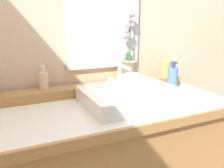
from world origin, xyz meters
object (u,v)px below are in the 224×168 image
sink_basin (132,97)px  soap_dispenser (44,80)px  potted_plant (129,65)px  lotion_bottle (173,78)px  tumbler_cup (165,69)px  soap_bar (100,85)px

sink_basin → soap_dispenser: bearing=144.2°
potted_plant → lotion_bottle: potted_plant is taller
tumbler_cup → potted_plant: bearing=173.0°
soap_dispenser → lotion_bottle: (0.74, -0.15, -0.03)m
potted_plant → lotion_bottle: size_ratio=2.31×
sink_basin → soap_bar: bearing=139.9°
soap_bar → potted_plant: potted_plant is taller
soap_dispenser → tumbler_cup: (0.77, -0.04, 0.00)m
sink_basin → soap_dispenser: 0.48m
sink_basin → soap_bar: (-0.13, 0.11, 0.05)m
potted_plant → tumbler_cup: 0.26m
soap_bar → lotion_bottle: bearing=1.8°
potted_plant → soap_dispenser: size_ratio=3.12×
sink_basin → soap_bar: size_ratio=6.83×
sink_basin → soap_bar: sink_basin is taller
potted_plant → lotion_bottle: (0.22, -0.15, -0.07)m
soap_dispenser → soap_bar: bearing=-33.4°
soap_bar → tumbler_cup: (0.51, 0.13, 0.02)m
sink_basin → tumbler_cup: sink_basin is taller
lotion_bottle → sink_basin: bearing=-160.4°
potted_plant → soap_bar: bearing=-148.2°
soap_bar → soap_dispenser: soap_dispenser is taller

